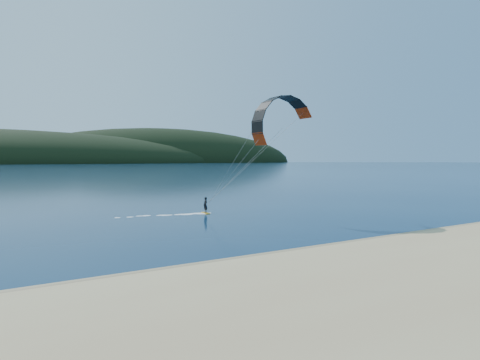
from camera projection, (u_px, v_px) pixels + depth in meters
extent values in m
plane|color=#08203D|center=(310.00, 277.00, 22.18)|extent=(1800.00, 1800.00, 0.00)
cube|color=#81664B|center=(265.00, 258.00, 26.06)|extent=(220.00, 2.50, 0.10)
ellipsoid|color=black|center=(166.00, 163.00, 808.88)|extent=(600.00, 240.00, 140.00)
cube|color=#F0A51C|center=(205.00, 213.00, 48.23)|extent=(0.54, 1.57, 0.09)
imported|color=black|center=(205.00, 205.00, 48.18)|extent=(0.48, 0.71, 1.92)
cylinder|color=gray|center=(245.00, 166.00, 46.67)|extent=(0.02, 0.02, 12.69)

